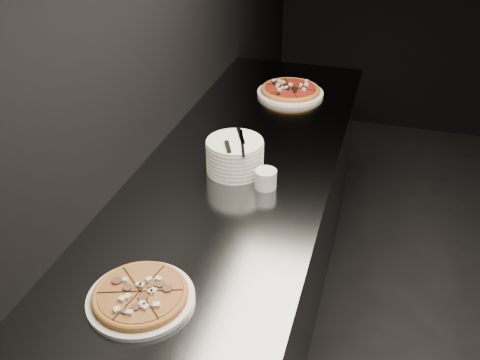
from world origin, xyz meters
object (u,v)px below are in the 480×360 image
(plate_stack, at_px, (235,156))
(cutlery, at_px, (236,142))
(counter, at_px, (239,255))
(ramekin, at_px, (266,178))
(pizza_tomato, at_px, (290,91))
(pizza_mushroom, at_px, (141,296))

(plate_stack, height_order, cutlery, cutlery)
(counter, height_order, ramekin, ramekin)
(counter, xyz_separation_m, plate_stack, (-0.00, -0.04, 0.52))
(plate_stack, bearing_deg, cutlery, -62.38)
(counter, distance_m, pizza_tomato, 0.90)
(counter, bearing_deg, cutlery, -84.01)
(pizza_mushroom, bearing_deg, cutlery, 85.69)
(cutlery, bearing_deg, pizza_mushroom, -118.96)
(pizza_mushroom, relative_size, cutlery, 1.47)
(pizza_mushroom, bearing_deg, plate_stack, 86.45)
(pizza_mushroom, distance_m, plate_stack, 0.75)
(counter, height_order, plate_stack, plate_stack)
(pizza_tomato, xyz_separation_m, cutlery, (-0.04, -0.81, 0.11))
(pizza_tomato, bearing_deg, ramekin, -84.11)
(pizza_mushroom, xyz_separation_m, pizza_tomato, (0.10, 1.54, 0.00))
(pizza_tomato, bearing_deg, pizza_mushroom, -93.64)
(counter, distance_m, ramekin, 0.53)
(pizza_mushroom, relative_size, ramekin, 4.18)
(counter, xyz_separation_m, cutlery, (0.01, -0.06, 0.59))
(counter, distance_m, plate_stack, 0.53)
(pizza_tomato, xyz_separation_m, plate_stack, (-0.05, -0.80, 0.04))
(plate_stack, relative_size, ramekin, 2.68)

